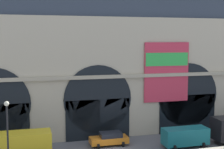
{
  "coord_description": "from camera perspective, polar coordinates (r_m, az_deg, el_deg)",
  "views": [
    {
      "loc": [
        -8.46,
        -32.74,
        12.24
      ],
      "look_at": [
        1.78,
        5.0,
        7.95
      ],
      "focal_mm": 51.82,
      "sensor_mm": 36.0,
      "label": 1
    }
  ],
  "objects": [
    {
      "name": "street_lamp_quayside",
      "position": [
        30.02,
        -17.97,
        -9.17
      ],
      "size": [
        0.44,
        0.44,
        6.9
      ],
      "color": "black",
      "rests_on": "ground"
    },
    {
      "name": "station_building",
      "position": [
        40.88,
        -3.12,
        2.07
      ],
      "size": [
        50.7,
        4.65,
        19.2
      ],
      "color": "beige",
      "rests_on": "ground"
    },
    {
      "name": "car_center",
      "position": [
        38.04,
        -0.47,
        -11.25
      ],
      "size": [
        4.4,
        2.22,
        1.55
      ],
      "color": "orange",
      "rests_on": "ground"
    },
    {
      "name": "box_truck_midwest",
      "position": [
        33.83,
        -16.98,
        -12.18
      ],
      "size": [
        7.5,
        2.91,
        3.12
      ],
      "color": "#ADB2B7",
      "rests_on": "ground"
    },
    {
      "name": "van_mideast",
      "position": [
        38.33,
        12.79,
        -10.57
      ],
      "size": [
        5.2,
        2.48,
        2.2
      ],
      "color": "#19727A",
      "rests_on": "ground"
    }
  ]
}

